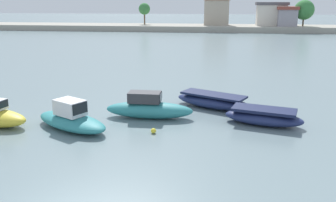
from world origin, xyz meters
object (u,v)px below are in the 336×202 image
Objects in this scene: moored_boat_2 at (149,108)px; mooring_buoy_1 at (153,131)px; moored_boat_3 at (213,101)px; moored_boat_1 at (71,119)px; moored_boat_4 at (264,117)px.

moored_boat_2 reaches higher than mooring_buoy_1.
moored_boat_2 is at bearing -119.43° from moored_boat_3.
moored_boat_3 is at bearing 59.39° from mooring_buoy_1.
moored_boat_1 is 1.13× the size of moored_boat_4.
moored_boat_2 is 4.91m from moored_boat_3.
moored_boat_4 is at bearing -20.27° from moored_boat_3.
moored_boat_1 is 11.39m from moored_boat_4.
moored_boat_2 is 0.96× the size of moored_boat_3.
mooring_buoy_1 is (4.87, -0.19, -0.41)m from moored_boat_1.
moored_boat_2 reaches higher than moored_boat_3.
moored_boat_3 is 19.39× the size of mooring_buoy_1.
moored_boat_2 is 1.13× the size of moored_boat_4.
moored_boat_2 reaches higher than moored_boat_4.
moored_boat_3 is (4.04, 2.78, -0.15)m from moored_boat_2.
moored_boat_1 is 9.74m from moored_boat_3.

